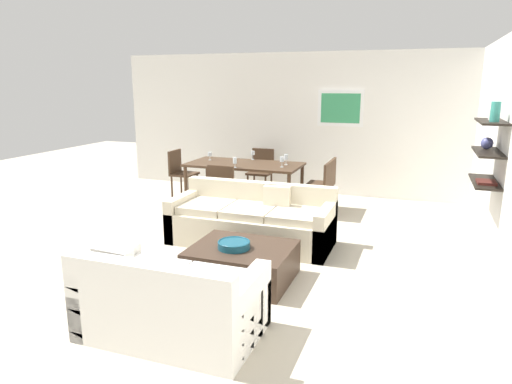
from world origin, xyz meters
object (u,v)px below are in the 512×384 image
(wine_glass_head, at_px, (253,153))
(wine_glass_foot, at_px, (235,161))
(sofa_beige, at_px, (252,222))
(loveseat_white, at_px, (170,303))
(dining_chair_foot, at_px, (224,188))
(wine_glass_right_far, at_px, (286,157))
(decorative_bowl, at_px, (234,244))
(wine_glass_left_far, at_px, (210,154))
(dining_chair_left_far, at_px, (180,170))
(dining_chair_head, at_px, (261,168))
(dining_table, at_px, (244,167))
(dining_chair_right_near, at_px, (320,186))
(wine_glass_right_near, at_px, (282,160))
(coffee_table, at_px, (242,263))
(dining_chair_right_far, at_px, (326,180))

(wine_glass_head, bearing_deg, wine_glass_foot, -90.00)
(sofa_beige, height_order, loveseat_white, same)
(sofa_beige, distance_m, dining_chair_foot, 1.27)
(wine_glass_right_far, bearing_deg, decorative_bowl, -83.73)
(loveseat_white, xyz_separation_m, wine_glass_left_far, (-1.71, 4.40, 0.56))
(dining_chair_left_far, relative_size, dining_chair_head, 1.00)
(dining_chair_head, bearing_deg, loveseat_white, -79.23)
(dining_table, bearing_deg, dining_chair_right_near, -8.94)
(wine_glass_right_near, bearing_deg, coffee_table, -81.78)
(dining_chair_foot, distance_m, wine_glass_right_far, 1.31)
(dining_chair_left_far, distance_m, wine_glass_right_near, 2.19)
(dining_chair_right_far, bearing_deg, dining_chair_head, 154.28)
(loveseat_white, bearing_deg, coffee_table, 82.97)
(dining_chair_head, bearing_deg, wine_glass_right_near, -54.58)
(coffee_table, relative_size, wine_glass_head, 6.74)
(dining_chair_left_far, xyz_separation_m, wine_glass_head, (1.41, 0.21, 0.36))
(wine_glass_foot, bearing_deg, wine_glass_right_far, 37.33)
(dining_table, distance_m, wine_glass_foot, 0.47)
(loveseat_white, xyz_separation_m, decorative_bowl, (0.09, 1.20, 0.13))
(dining_chair_head, bearing_deg, wine_glass_foot, -90.00)
(decorative_bowl, height_order, wine_glass_left_far, wine_glass_left_far)
(dining_chair_foot, xyz_separation_m, dining_chair_right_far, (1.41, 1.12, 0.00))
(loveseat_white, distance_m, decorative_bowl, 1.21)
(dining_chair_right_far, bearing_deg, loveseat_white, -95.36)
(dining_chair_foot, bearing_deg, wine_glass_foot, 90.00)
(dining_table, distance_m, wine_glass_right_near, 0.76)
(wine_glass_right_near, distance_m, wine_glass_left_far, 1.47)
(wine_glass_left_far, xyz_separation_m, wine_glass_foot, (0.73, -0.55, 0.01))
(decorative_bowl, xyz_separation_m, wine_glass_head, (-1.08, 3.50, 0.44))
(dining_chair_right_near, bearing_deg, coffee_table, -95.43)
(loveseat_white, bearing_deg, dining_chair_head, 100.77)
(dining_chair_right_near, distance_m, dining_chair_head, 1.80)
(sofa_beige, bearing_deg, loveseat_white, -86.32)
(wine_glass_left_far, bearing_deg, dining_table, -9.52)
(dining_chair_foot, distance_m, wine_glass_left_far, 1.30)
(sofa_beige, distance_m, coffee_table, 1.21)
(loveseat_white, bearing_deg, wine_glass_foot, 104.35)
(dining_chair_foot, distance_m, dining_chair_head, 1.80)
(dining_table, relative_size, dining_chair_foot, 2.27)
(dining_table, height_order, dining_chair_right_near, dining_chair_right_near)
(dining_chair_foot, xyz_separation_m, wine_glass_head, (-0.00, 1.33, 0.36))
(dining_chair_left_far, height_order, wine_glass_head, wine_glass_head)
(coffee_table, distance_m, wine_glass_foot, 2.89)
(sofa_beige, bearing_deg, coffee_table, -74.91)
(dining_chair_right_near, xyz_separation_m, wine_glass_left_far, (-2.13, 0.34, 0.35))
(dining_chair_head, relative_size, wine_glass_right_near, 5.03)
(dining_table, xyz_separation_m, dining_chair_right_near, (1.41, -0.22, -0.18))
(decorative_bowl, relative_size, dining_table, 0.18)
(dining_chair_foot, relative_size, wine_glass_left_far, 5.95)
(decorative_bowl, relative_size, wine_glass_right_far, 1.97)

